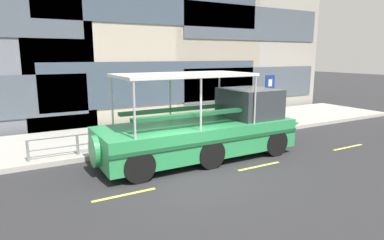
% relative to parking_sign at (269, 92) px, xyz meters
% --- Properties ---
extents(ground_plane, '(120.00, 120.00, 0.00)m').
position_rel_parking_sign_xyz_m(ground_plane, '(-6.67, -3.83, -1.95)').
color(ground_plane, '#2B2B2D').
extents(sidewalk, '(32.00, 4.80, 0.18)m').
position_rel_parking_sign_xyz_m(sidewalk, '(-6.67, 1.77, -1.86)').
color(sidewalk, '#A8A59E').
rests_on(sidewalk, ground_plane).
extents(curb_edge, '(32.00, 0.18, 0.18)m').
position_rel_parking_sign_xyz_m(curb_edge, '(-6.67, -0.72, -1.86)').
color(curb_edge, '#B2ADA3').
rests_on(curb_edge, ground_plane).
extents(lane_centreline, '(25.80, 0.12, 0.01)m').
position_rel_parking_sign_xyz_m(lane_centreline, '(-6.67, -4.27, -1.94)').
color(lane_centreline, '#DBD64C').
rests_on(lane_centreline, ground_plane).
extents(curb_guardrail, '(11.55, 0.09, 0.78)m').
position_rel_parking_sign_xyz_m(curb_guardrail, '(-5.45, -0.38, -1.24)').
color(curb_guardrail, gray).
rests_on(curb_guardrail, sidewalk).
extents(parking_sign, '(0.60, 0.12, 2.60)m').
position_rel_parking_sign_xyz_m(parking_sign, '(0.00, 0.00, 0.00)').
color(parking_sign, '#4C4F54').
rests_on(parking_sign, sidewalk).
extents(duck_tour_boat, '(9.11, 2.64, 3.14)m').
position_rel_parking_sign_xyz_m(duck_tour_boat, '(-5.13, -2.43, -0.89)').
color(duck_tour_boat, '#2D9351').
rests_on(duck_tour_boat, ground_plane).
extents(pedestrian_near_bow, '(0.26, 0.46, 1.65)m').
position_rel_parking_sign_xyz_m(pedestrian_near_bow, '(-2.53, 0.53, -0.77)').
color(pedestrian_near_bow, '#1E2338').
rests_on(pedestrian_near_bow, sidewalk).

